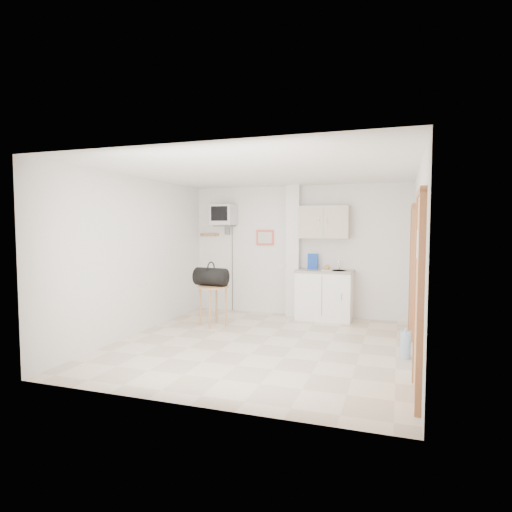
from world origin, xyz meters
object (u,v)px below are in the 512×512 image
(crt_television, at_px, (224,216))
(round_table, at_px, (213,293))
(duffel_bag, at_px, (211,277))
(water_bottle, at_px, (405,345))

(crt_television, height_order, round_table, crt_television)
(duffel_bag, bearing_deg, crt_television, 108.74)
(crt_television, relative_size, round_table, 3.10)
(water_bottle, bearing_deg, duffel_bag, 164.19)
(crt_television, relative_size, water_bottle, 5.39)
(crt_television, relative_size, duffel_bag, 3.59)
(crt_television, distance_m, round_table, 1.81)
(crt_television, distance_m, duffel_bag, 1.59)
(water_bottle, bearing_deg, round_table, 164.39)
(round_table, distance_m, duffel_bag, 0.28)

